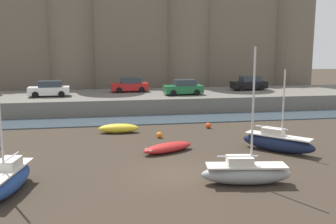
{
  "coord_description": "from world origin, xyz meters",
  "views": [
    {
      "loc": [
        -3.99,
        -20.02,
        6.99
      ],
      "look_at": [
        0.33,
        5.22,
        2.5
      ],
      "focal_mm": 42.0,
      "sensor_mm": 36.0,
      "label": 1
    }
  ],
  "objects_px": {
    "sailboat_foreground_right": "(7,180)",
    "car_quay_east": "(130,85)",
    "mooring_buoy_mid_mud": "(208,126)",
    "car_quay_west": "(249,83)",
    "sailboat_near_channel_right": "(246,172)",
    "mooring_buoy_off_centre": "(159,135)",
    "sailboat_midflat_right": "(277,142)",
    "car_quay_centre_west": "(184,87)",
    "rowboat_foreground_centre": "(119,128)",
    "car_quay_centre_east": "(49,89)",
    "rowboat_near_channel_left": "(168,147)"
  },
  "relations": [
    {
      "from": "car_quay_centre_east",
      "to": "car_quay_centre_west",
      "type": "bearing_deg",
      "value": -3.94
    },
    {
      "from": "mooring_buoy_mid_mud",
      "to": "car_quay_east",
      "type": "xyz_separation_m",
      "value": [
        -5.53,
        13.25,
        2.11
      ]
    },
    {
      "from": "mooring_buoy_mid_mud",
      "to": "sailboat_near_channel_right",
      "type": "bearing_deg",
      "value": -97.41
    },
    {
      "from": "car_quay_centre_east",
      "to": "sailboat_foreground_right",
      "type": "bearing_deg",
      "value": -88.0
    },
    {
      "from": "sailboat_near_channel_right",
      "to": "car_quay_west",
      "type": "bearing_deg",
      "value": 68.53
    },
    {
      "from": "sailboat_midflat_right",
      "to": "car_quay_centre_west",
      "type": "relative_size",
      "value": 1.29
    },
    {
      "from": "sailboat_foreground_right",
      "to": "mooring_buoy_mid_mud",
      "type": "height_order",
      "value": "sailboat_foreground_right"
    },
    {
      "from": "mooring_buoy_off_centre",
      "to": "mooring_buoy_mid_mud",
      "type": "bearing_deg",
      "value": 30.44
    },
    {
      "from": "rowboat_near_channel_left",
      "to": "car_quay_centre_east",
      "type": "bearing_deg",
      "value": 118.54
    },
    {
      "from": "mooring_buoy_off_centre",
      "to": "car_quay_east",
      "type": "bearing_deg",
      "value": 93.57
    },
    {
      "from": "mooring_buoy_off_centre",
      "to": "sailboat_midflat_right",
      "type": "bearing_deg",
      "value": -35.34
    },
    {
      "from": "sailboat_midflat_right",
      "to": "car_quay_centre_west",
      "type": "xyz_separation_m",
      "value": [
        -2.57,
        17.44,
        1.71
      ]
    },
    {
      "from": "sailboat_near_channel_right",
      "to": "mooring_buoy_mid_mud",
      "type": "distance_m",
      "value": 13.15
    },
    {
      "from": "mooring_buoy_off_centre",
      "to": "car_quay_centre_west",
      "type": "xyz_separation_m",
      "value": [
        4.48,
        12.44,
        2.12
      ]
    },
    {
      "from": "sailboat_foreground_right",
      "to": "car_quay_west",
      "type": "height_order",
      "value": "sailboat_foreground_right"
    },
    {
      "from": "rowboat_foreground_centre",
      "to": "car_quay_east",
      "type": "relative_size",
      "value": 0.77
    },
    {
      "from": "rowboat_foreground_centre",
      "to": "car_quay_centre_east",
      "type": "xyz_separation_m",
      "value": [
        -6.57,
        11.17,
        1.97
      ]
    },
    {
      "from": "sailboat_near_channel_right",
      "to": "car_quay_west",
      "type": "xyz_separation_m",
      "value": [
        10.15,
        25.82,
        1.74
      ]
    },
    {
      "from": "mooring_buoy_off_centre",
      "to": "car_quay_centre_west",
      "type": "bearing_deg",
      "value": 70.2
    },
    {
      "from": "car_quay_west",
      "to": "car_quay_centre_east",
      "type": "distance_m",
      "value": 22.57
    },
    {
      "from": "sailboat_foreground_right",
      "to": "car_quay_east",
      "type": "relative_size",
      "value": 1.36
    },
    {
      "from": "car_quay_centre_west",
      "to": "car_quay_centre_east",
      "type": "bearing_deg",
      "value": 176.06
    },
    {
      "from": "car_quay_west",
      "to": "car_quay_centre_west",
      "type": "bearing_deg",
      "value": -160.57
    },
    {
      "from": "mooring_buoy_off_centre",
      "to": "car_quay_west",
      "type": "xyz_separation_m",
      "value": [
        12.99,
        15.45,
        2.12
      ]
    },
    {
      "from": "sailboat_near_channel_right",
      "to": "sailboat_midflat_right",
      "type": "relative_size",
      "value": 1.27
    },
    {
      "from": "rowboat_near_channel_left",
      "to": "mooring_buoy_off_centre",
      "type": "bearing_deg",
      "value": 89.45
    },
    {
      "from": "car_quay_centre_west",
      "to": "mooring_buoy_mid_mud",
      "type": "bearing_deg",
      "value": -89.69
    },
    {
      "from": "rowboat_near_channel_left",
      "to": "sailboat_foreground_right",
      "type": "xyz_separation_m",
      "value": [
        -8.64,
        -5.69,
        0.34
      ]
    },
    {
      "from": "sailboat_near_channel_right",
      "to": "rowboat_foreground_centre",
      "type": "distance_m",
      "value": 13.86
    },
    {
      "from": "car_quay_east",
      "to": "rowboat_near_channel_left",
      "type": "bearing_deg",
      "value": -87.25
    },
    {
      "from": "mooring_buoy_mid_mud",
      "to": "sailboat_midflat_right",
      "type": "bearing_deg",
      "value": -71.82
    },
    {
      "from": "sailboat_foreground_right",
      "to": "sailboat_midflat_right",
      "type": "height_order",
      "value": "sailboat_foreground_right"
    },
    {
      "from": "sailboat_near_channel_right",
      "to": "sailboat_foreground_right",
      "type": "xyz_separation_m",
      "value": [
        -11.51,
        0.73,
        0.06
      ]
    },
    {
      "from": "rowboat_near_channel_left",
      "to": "car_quay_east",
      "type": "relative_size",
      "value": 0.91
    },
    {
      "from": "sailboat_foreground_right",
      "to": "car_quay_centre_east",
      "type": "height_order",
      "value": "sailboat_foreground_right"
    },
    {
      "from": "mooring_buoy_mid_mud",
      "to": "car_quay_west",
      "type": "distance_m",
      "value": 15.47
    },
    {
      "from": "sailboat_near_channel_right",
      "to": "sailboat_midflat_right",
      "type": "bearing_deg",
      "value": 51.92
    },
    {
      "from": "mooring_buoy_off_centre",
      "to": "car_quay_centre_east",
      "type": "distance_m",
      "value": 16.55
    },
    {
      "from": "mooring_buoy_mid_mud",
      "to": "car_quay_centre_east",
      "type": "xyz_separation_m",
      "value": [
        -14.01,
        10.74,
        2.11
      ]
    },
    {
      "from": "rowboat_near_channel_left",
      "to": "rowboat_foreground_centre",
      "type": "relative_size",
      "value": 1.18
    },
    {
      "from": "rowboat_near_channel_left",
      "to": "car_quay_centre_west",
      "type": "bearing_deg",
      "value": 74.6
    },
    {
      "from": "mooring_buoy_off_centre",
      "to": "car_quay_west",
      "type": "distance_m",
      "value": 20.29
    },
    {
      "from": "car_quay_centre_west",
      "to": "sailboat_foreground_right",
      "type": "bearing_deg",
      "value": -120.78
    },
    {
      "from": "rowboat_near_channel_left",
      "to": "rowboat_foreground_centre",
      "type": "distance_m",
      "value": 6.82
    },
    {
      "from": "car_quay_east",
      "to": "car_quay_west",
      "type": "bearing_deg",
      "value": -1.92
    },
    {
      "from": "rowboat_foreground_centre",
      "to": "sailboat_foreground_right",
      "type": "bearing_deg",
      "value": -115.89
    },
    {
      "from": "sailboat_foreground_right",
      "to": "car_quay_centre_east",
      "type": "bearing_deg",
      "value": 92.0
    },
    {
      "from": "sailboat_midflat_right",
      "to": "mooring_buoy_off_centre",
      "type": "bearing_deg",
      "value": 144.66
    },
    {
      "from": "car_quay_west",
      "to": "sailboat_near_channel_right",
      "type": "bearing_deg",
      "value": -111.47
    },
    {
      "from": "sailboat_midflat_right",
      "to": "sailboat_foreground_right",
      "type": "bearing_deg",
      "value": -163.53
    }
  ]
}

